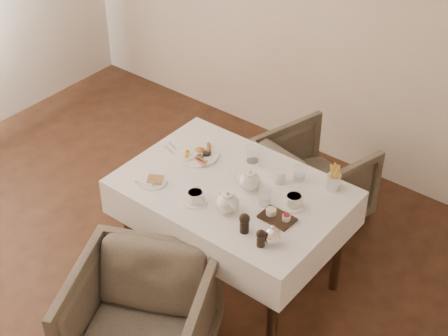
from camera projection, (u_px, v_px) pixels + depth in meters
table at (232, 202)px, 3.99m from camera, size 1.28×0.88×0.75m
armchair_near at (142, 323)px, 3.65m from camera, size 0.97×0.98×0.68m
armchair_far at (313, 179)px, 4.71m from camera, size 0.82×0.83×0.61m
breakfast_plate at (197, 154)px, 4.17m from camera, size 0.27×0.27×0.03m
side_plate at (151, 181)px, 3.95m from camera, size 0.18×0.17×0.02m
teapot_centre at (249, 180)px, 3.86m from camera, size 0.20×0.17×0.13m
teapot_front at (227, 201)px, 3.71m from camera, size 0.21×0.19×0.14m
creamer at (280, 176)px, 3.94m from camera, size 0.08×0.08×0.08m
teacup_near at (195, 197)px, 3.79m from camera, size 0.14×0.14×0.07m
teacup_far at (294, 201)px, 3.77m from camera, size 0.14×0.14×0.07m
glass_left at (253, 154)px, 4.09m from camera, size 0.09×0.09×0.10m
glass_mid at (265, 197)px, 3.77m from camera, size 0.08×0.08×0.10m
glass_right at (300, 173)px, 3.95m from camera, size 0.09×0.09×0.09m
condiment_board at (277, 217)px, 3.69m from camera, size 0.19×0.13×0.05m
pepper_mill_left at (244, 223)px, 3.58m from camera, size 0.07×0.07×0.12m
pepper_mill_right at (261, 238)px, 3.50m from camera, size 0.06×0.06×0.10m
silver_pot at (272, 234)px, 3.51m from camera, size 0.13×0.11×0.12m
fries_cup at (334, 178)px, 3.86m from camera, size 0.08×0.08×0.17m
cutlery_fork at (175, 149)px, 4.22m from camera, size 0.17×0.08×0.00m
cutlery_knife at (173, 153)px, 4.19m from camera, size 0.19×0.06×0.00m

